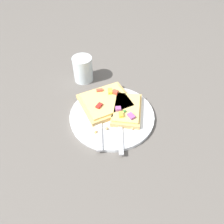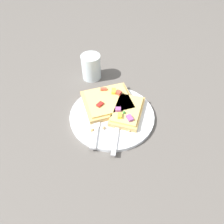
% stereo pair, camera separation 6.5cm
% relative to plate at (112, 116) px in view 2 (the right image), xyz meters
% --- Properties ---
extents(ground_plane, '(4.00, 4.00, 0.00)m').
position_rel_plate_xyz_m(ground_plane, '(0.00, 0.00, -0.01)').
color(ground_plane, '#56514C').
extents(plate, '(0.25, 0.25, 0.01)m').
position_rel_plate_xyz_m(plate, '(0.00, 0.00, 0.00)').
color(plate, white).
rests_on(plate, ground).
extents(fork, '(0.15, 0.19, 0.01)m').
position_rel_plate_xyz_m(fork, '(0.01, -0.03, 0.01)').
color(fork, '#B7B7BC').
rests_on(fork, plate).
extents(knife, '(0.12, 0.17, 0.01)m').
position_rel_plate_xyz_m(knife, '(-0.06, -0.02, 0.01)').
color(knife, '#B7B7BC').
rests_on(knife, plate).
extents(pizza_slice_main, '(0.17, 0.16, 0.03)m').
position_rel_plate_xyz_m(pizza_slice_main, '(0.01, 0.05, 0.02)').
color(pizza_slice_main, tan).
rests_on(pizza_slice_main, plate).
extents(pizza_slice_corner, '(0.15, 0.15, 0.03)m').
position_rel_plate_xyz_m(pizza_slice_corner, '(0.04, -0.02, 0.02)').
color(pizza_slice_corner, tan).
rests_on(pizza_slice_corner, plate).
extents(crumb_scatter, '(0.17, 0.13, 0.01)m').
position_rel_plate_xyz_m(crumb_scatter, '(-0.03, -0.02, 0.01)').
color(crumb_scatter, tan).
rests_on(crumb_scatter, plate).
extents(drinking_glass, '(0.07, 0.07, 0.09)m').
position_rel_plate_xyz_m(drinking_glass, '(0.03, 0.21, 0.04)').
color(drinking_glass, silver).
rests_on(drinking_glass, ground).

